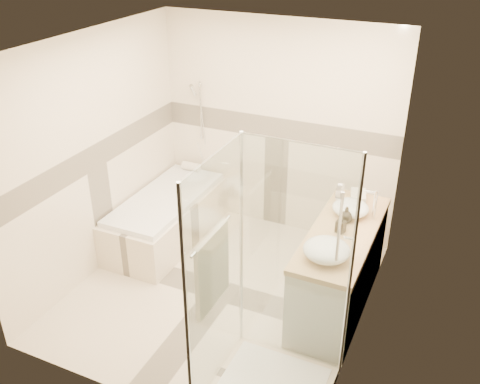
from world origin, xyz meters
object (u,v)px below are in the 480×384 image
at_px(vessel_sink_near, 351,208).
at_px(amenity_bottle_a, 341,224).
at_px(vessel_sink_far, 327,250).
at_px(amenity_bottle_b, 346,215).
at_px(shower_enclosure, 260,338).
at_px(bathtub, 167,215).
at_px(vanity, 339,268).

xyz_separation_m(vessel_sink_near, amenity_bottle_a, (0.00, -0.36, 0.02)).
distance_m(vessel_sink_far, amenity_bottle_b, 0.65).
distance_m(shower_enclosure, amenity_bottle_b, 1.52).
height_order(bathtub, amenity_bottle_a, amenity_bottle_a).
distance_m(vessel_sink_near, amenity_bottle_b, 0.16).
xyz_separation_m(bathtub, amenity_bottle_a, (2.13, -0.39, 0.63)).
xyz_separation_m(vanity, amenity_bottle_b, (-0.02, 0.16, 0.50)).
bearing_deg(amenity_bottle_a, shower_enclosure, -102.48).
bearing_deg(bathtub, amenity_bottle_a, -10.33).
xyz_separation_m(vanity, vessel_sink_far, (-0.02, -0.49, 0.50)).
height_order(vanity, amenity_bottle_a, amenity_bottle_a).
bearing_deg(vessel_sink_far, amenity_bottle_a, 90.00).
bearing_deg(amenity_bottle_b, shower_enclosure, -100.79).
distance_m(bathtub, shower_enclosure, 2.47).
distance_m(vanity, vessel_sink_near, 0.59).
xyz_separation_m(vessel_sink_far, amenity_bottle_b, (0.00, 0.65, -0.00)).
relative_size(bathtub, vessel_sink_far, 4.23).
xyz_separation_m(vanity, vessel_sink_near, (-0.02, 0.32, 0.49)).
bearing_deg(vessel_sink_far, bathtub, 158.39).
height_order(amenity_bottle_a, amenity_bottle_b, amenity_bottle_a).
relative_size(bathtub, amenity_bottle_b, 10.76).
height_order(shower_enclosure, vessel_sink_near, shower_enclosure).
bearing_deg(bathtub, amenity_bottle_b, -5.10).
relative_size(vessel_sink_near, amenity_bottle_b, 2.23).
bearing_deg(vessel_sink_far, vanity, 87.68).
xyz_separation_m(shower_enclosure, vessel_sink_near, (0.27, 1.59, 0.42)).
bearing_deg(vanity, bathtub, 170.75).
height_order(vessel_sink_far, amenity_bottle_b, vessel_sink_far).
height_order(vanity, amenity_bottle_b, amenity_bottle_b).
xyz_separation_m(bathtub, vessel_sink_far, (2.13, -0.84, 0.62)).
bearing_deg(amenity_bottle_a, vessel_sink_near, 90.00).
bearing_deg(amenity_bottle_a, amenity_bottle_b, 90.00).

